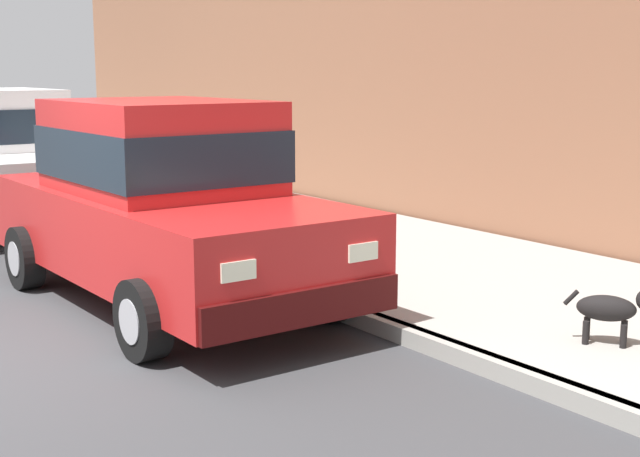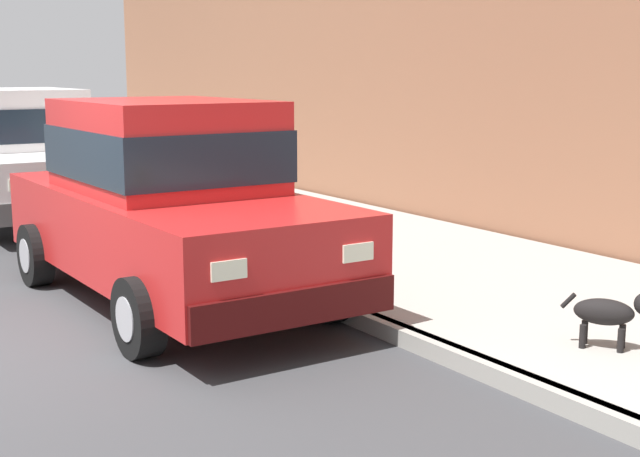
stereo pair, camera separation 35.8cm
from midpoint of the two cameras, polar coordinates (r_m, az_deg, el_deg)
name	(u,v)px [view 2 (the right image)]	position (r m, az deg, el deg)	size (l,w,h in m)	color
curb	(301,294)	(8.55, -0.03, -4.24)	(0.16, 64.00, 0.14)	gray
sidewalk	(445,271)	(9.61, 9.08, -2.74)	(3.60, 64.00, 0.14)	#99968E
car_red_sedan	(169,200)	(8.47, -8.52, 1.82)	(2.09, 4.63, 1.92)	red
car_white_sedan	(19,154)	(13.65, -18.09, 4.59)	(2.04, 4.60, 1.92)	white
dog_black	(613,312)	(7.01, 19.73, -5.06)	(0.48, 0.65, 0.49)	black
building_facade	(368,45)	(14.11, 3.86, 11.69)	(0.50, 20.00, 5.14)	#8C5B42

